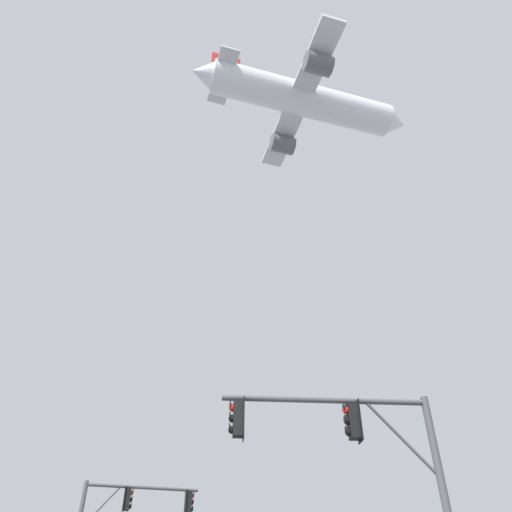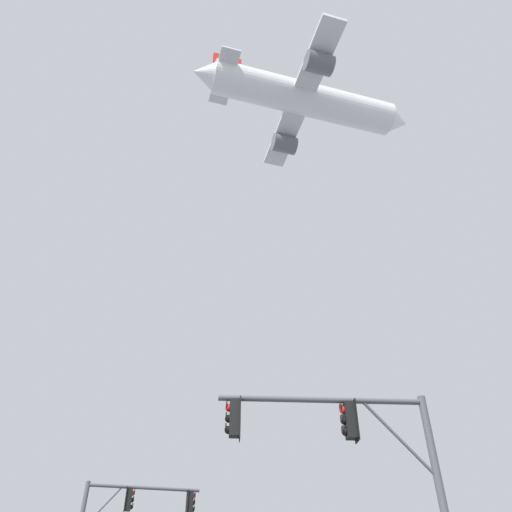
# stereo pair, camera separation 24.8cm
# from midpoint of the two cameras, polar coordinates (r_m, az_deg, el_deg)

# --- Properties ---
(signal_pole_near) EXTENTS (5.49, 0.64, 5.70)m
(signal_pole_near) POSITION_cam_midpoint_polar(r_m,az_deg,el_deg) (13.17, 11.53, -21.60)
(signal_pole_near) COLOR #4C4C51
(signal_pole_near) RESTS_ON ground
(airplane) EXTENTS (24.26, 18.74, 6.61)m
(airplane) POSITION_cam_midpoint_polar(r_m,az_deg,el_deg) (54.14, 5.44, 17.84)
(airplane) COLOR white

